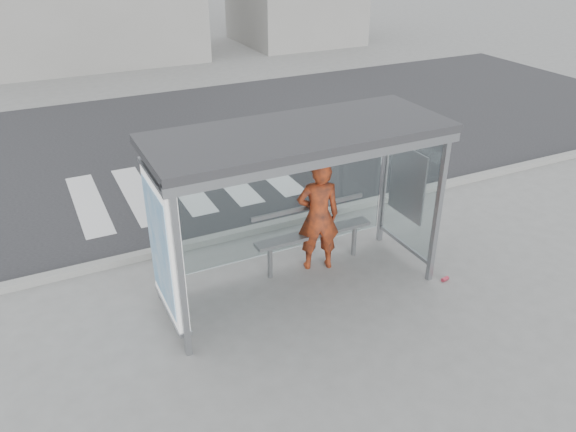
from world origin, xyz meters
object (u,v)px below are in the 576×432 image
(person, at_px, (318,216))
(soda_can, at_px, (445,279))
(bench, at_px, (313,233))
(bus_shelter, at_px, (274,175))

(person, distance_m, soda_can, 2.27)
(person, relative_size, soda_can, 15.32)
(bench, xyz_separation_m, soda_can, (1.68, -1.35, -0.58))
(soda_can, bearing_deg, person, 141.84)
(person, bearing_deg, soda_can, 158.47)
(bus_shelter, relative_size, person, 2.24)
(bus_shelter, distance_m, bench, 1.69)
(bus_shelter, xyz_separation_m, bench, (0.89, 0.43, -1.37))
(bench, relative_size, soda_can, 16.31)
(bus_shelter, bearing_deg, bench, 26.07)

